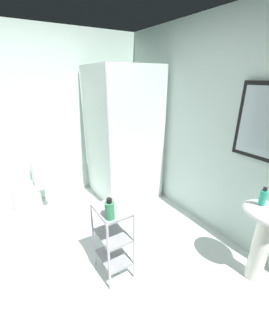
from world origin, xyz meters
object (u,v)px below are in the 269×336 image
(pedestal_sink, at_px, (265,229))
(toilet, at_px, (30,192))
(shower_stall, at_px, (122,170))
(body_wash_bottle_green, at_px, (110,210))
(rinse_cup, at_px, (114,200))
(storage_cart, at_px, (113,236))
(hand_soap_bottle, at_px, (263,197))

(pedestal_sink, relative_size, toilet, 1.07)
(shower_stall, distance_m, pedestal_sink, 2.12)
(body_wash_bottle_green, distance_m, rinse_cup, 0.23)
(pedestal_sink, height_order, storage_cart, pedestal_sink)
(pedestal_sink, xyz_separation_m, rinse_cup, (-0.87, -1.08, 0.20))
(storage_cart, bearing_deg, hand_soap_bottle, 57.06)
(rinse_cup, bearing_deg, storage_cart, -39.36)
(body_wash_bottle_green, bearing_deg, shower_stall, 148.34)
(toilet, height_order, storage_cart, toilet)
(storage_cart, xyz_separation_m, hand_soap_bottle, (0.72, 1.11, 0.45))
(toilet, relative_size, hand_soap_bottle, 4.59)
(storage_cart, bearing_deg, shower_stall, 148.27)
(pedestal_sink, xyz_separation_m, toilet, (-2.38, -1.66, -0.26))
(pedestal_sink, xyz_separation_m, body_wash_bottle_green, (-0.67, -1.21, 0.24))
(body_wash_bottle_green, height_order, rinse_cup, body_wash_bottle_green)
(pedestal_sink, height_order, hand_soap_bottle, hand_soap_bottle)
(hand_soap_bottle, relative_size, body_wash_bottle_green, 0.87)
(body_wash_bottle_green, relative_size, rinse_cup, 2.22)
(pedestal_sink, bearing_deg, storage_cart, -124.73)
(hand_soap_bottle, bearing_deg, toilet, -144.79)
(storage_cart, bearing_deg, toilet, -161.81)
(shower_stall, bearing_deg, rinse_cup, -31.20)
(storage_cart, height_order, body_wash_bottle_green, body_wash_bottle_green)
(hand_soap_bottle, height_order, body_wash_bottle_green, hand_soap_bottle)
(shower_stall, bearing_deg, toilet, -102.31)
(pedestal_sink, relative_size, hand_soap_bottle, 4.89)
(shower_stall, height_order, storage_cart, shower_stall)
(body_wash_bottle_green, bearing_deg, pedestal_sink, 60.81)
(storage_cart, bearing_deg, body_wash_bottle_green, -30.90)
(pedestal_sink, distance_m, toilet, 2.92)
(shower_stall, xyz_separation_m, toilet, (-0.29, -1.33, -0.15))
(shower_stall, xyz_separation_m, storage_cart, (1.30, -0.81, -0.03))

